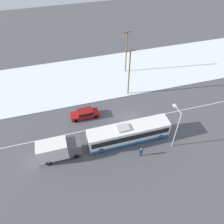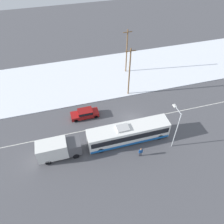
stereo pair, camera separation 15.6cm
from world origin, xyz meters
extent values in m
plane|color=#4C4C51|center=(0.00, 0.00, 0.00)|extent=(120.00, 120.00, 0.00)
cube|color=silver|center=(0.00, 14.08, 0.06)|extent=(80.00, 15.66, 0.12)
cube|color=silver|center=(0.00, 0.00, 0.00)|extent=(60.00, 0.12, 0.00)
cube|color=white|center=(-1.91, -3.65, 1.60)|extent=(12.36, 2.55, 2.65)
cube|color=black|center=(-1.91, -3.65, 1.92)|extent=(11.86, 2.57, 1.01)
cube|color=blue|center=(-1.91, -3.65, 0.51)|extent=(12.23, 2.57, 0.48)
cube|color=#B2B2B2|center=(-2.83, -3.65, 3.04)|extent=(1.80, 1.40, 0.24)
cylinder|color=black|center=(2.87, -4.79, 0.50)|extent=(1.00, 0.28, 1.00)
cylinder|color=black|center=(2.87, -2.52, 0.50)|extent=(1.00, 0.28, 1.00)
cylinder|color=black|center=(-6.49, -4.79, 0.50)|extent=(1.00, 0.28, 1.00)
cylinder|color=black|center=(-6.49, -2.52, 0.50)|extent=(1.00, 0.28, 1.00)
cube|color=silver|center=(-13.12, -3.74, 1.76)|extent=(4.14, 2.30, 2.52)
cube|color=#4C4C51|center=(-10.10, -3.74, 1.48)|extent=(1.90, 2.18, 1.97)
cube|color=black|center=(-9.17, -3.74, 1.87)|extent=(0.06, 1.95, 0.86)
cylinder|color=black|center=(-10.10, -4.76, 0.45)|extent=(0.90, 0.26, 0.90)
cylinder|color=black|center=(-10.10, -2.72, 0.45)|extent=(0.90, 0.26, 0.90)
cylinder|color=black|center=(-13.95, -4.76, 0.45)|extent=(0.90, 0.26, 0.90)
cylinder|color=black|center=(-13.95, -2.72, 0.45)|extent=(0.90, 0.26, 0.90)
cube|color=maroon|center=(-7.37, 3.07, 0.57)|extent=(4.69, 1.80, 0.69)
cube|color=maroon|center=(-7.26, 3.07, 1.20)|extent=(2.44, 1.66, 0.57)
cube|color=black|center=(-7.26, 3.07, 1.21)|extent=(2.24, 1.69, 0.46)
cylinder|color=black|center=(-9.02, 2.28, 0.32)|extent=(0.64, 0.22, 0.64)
cylinder|color=black|center=(-9.02, 3.86, 0.32)|extent=(0.64, 0.22, 0.64)
cylinder|color=black|center=(-5.63, 2.28, 0.32)|extent=(0.64, 0.22, 0.64)
cylinder|color=black|center=(-5.63, 3.86, 0.32)|extent=(0.64, 0.22, 0.64)
cylinder|color=#23232D|center=(-1.26, -6.90, 0.39)|extent=(0.12, 0.12, 0.79)
cylinder|color=#23232D|center=(-1.02, -6.90, 0.39)|extent=(0.12, 0.12, 0.79)
cube|color=#19478C|center=(-1.14, -6.90, 1.11)|extent=(0.41, 0.22, 0.65)
sphere|color=#8E6647|center=(-1.14, -6.90, 1.57)|extent=(0.27, 0.27, 0.27)
cylinder|color=#19478C|center=(-1.40, -6.90, 1.08)|extent=(0.10, 0.10, 0.62)
cylinder|color=#19478C|center=(-0.88, -6.90, 1.08)|extent=(0.10, 0.10, 0.62)
cylinder|color=#9EA3A8|center=(4.05, -6.55, 3.42)|extent=(0.14, 0.14, 6.84)
cylinder|color=#9EA3A8|center=(4.05, -5.64, 6.69)|extent=(0.10, 1.83, 0.10)
cube|color=silver|center=(4.05, -4.72, 6.62)|extent=(0.36, 0.60, 0.16)
cylinder|color=brown|center=(1.66, 6.91, 4.75)|extent=(0.24, 0.24, 9.50)
cube|color=brown|center=(1.66, 6.91, 9.00)|extent=(1.80, 0.12, 0.12)
cylinder|color=brown|center=(3.59, 14.22, 4.64)|extent=(0.24, 0.24, 9.28)
cube|color=brown|center=(3.59, 14.22, 8.78)|extent=(1.80, 0.12, 0.12)
camera|label=1|loc=(-10.10, -23.30, 26.62)|focal=35.00mm
camera|label=2|loc=(-9.95, -23.34, 26.62)|focal=35.00mm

